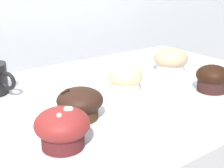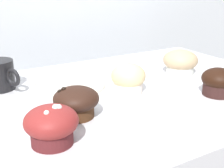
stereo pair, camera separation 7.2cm
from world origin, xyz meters
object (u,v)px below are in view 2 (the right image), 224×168
at_px(muffin_front_center, 128,78).
at_px(serving_plate, 69,85).
at_px(muffin_front_right, 51,125).
at_px(muffin_back_center, 180,62).
at_px(muffin_back_left, 76,102).
at_px(muffin_back_right, 218,82).

distance_m(muffin_front_center, serving_plate, 0.16).
height_order(muffin_front_right, muffin_back_center, muffin_front_right).
xyz_separation_m(muffin_front_center, muffin_back_left, (-0.17, -0.07, -0.00)).
relative_size(muffin_back_left, muffin_front_right, 1.00).
bearing_deg(serving_plate, muffin_back_left, -108.61).
height_order(muffin_back_left, serving_plate, muffin_back_left).
height_order(muffin_front_center, muffin_back_right, muffin_front_center).
bearing_deg(muffin_front_right, serving_plate, 61.11).
distance_m(muffin_back_left, muffin_back_right, 0.36).
xyz_separation_m(muffin_back_left, muffin_front_right, (-0.08, -0.08, 0.00)).
xyz_separation_m(muffin_back_right, muffin_back_center, (0.04, 0.18, 0.00)).
xyz_separation_m(muffin_back_left, serving_plate, (0.06, 0.18, -0.03)).
relative_size(muffin_front_center, serving_plate, 0.45).
distance_m(muffin_front_center, muffin_back_center, 0.23).
bearing_deg(muffin_back_left, muffin_back_right, -10.04).
xyz_separation_m(muffin_back_left, muffin_back_center, (0.40, 0.12, 0.00)).
bearing_deg(muffin_back_right, muffin_back_center, 77.16).
distance_m(muffin_front_center, muffin_back_left, 0.19).
bearing_deg(muffin_front_right, muffin_back_right, 2.27).
relative_size(muffin_back_left, muffin_back_right, 1.15).
height_order(muffin_front_center, muffin_back_left, muffin_front_center).
bearing_deg(muffin_front_right, muffin_back_center, 22.67).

